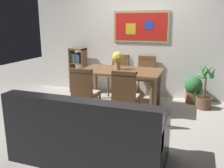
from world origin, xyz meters
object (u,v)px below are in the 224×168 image
object	(u,v)px
dining_chair_near_left	(84,90)
potted_ivy	(193,89)
dining_chair_far_right	(146,74)
bookshelf	(78,72)
flower_vase	(118,58)
dining_chair_near_right	(125,94)
leather_couch	(88,136)
dining_chair_far_left	(119,71)
dining_table	(121,75)
potted_palm	(205,93)
tv_remote	(133,72)

from	to	relation	value
dining_chair_near_left	potted_ivy	xyz separation A→B (m)	(1.69, 1.59, -0.24)
dining_chair_far_right	dining_chair_near_left	bearing A→B (deg)	-112.62
bookshelf	flower_vase	size ratio (longest dim) A/B	3.02
dining_chair_near_right	leather_couch	xyz separation A→B (m)	(-0.13, -1.11, -0.23)
dining_chair_far_left	dining_chair_near_right	world-z (taller)	same
leather_couch	potted_ivy	xyz separation A→B (m)	(1.12, 2.68, -0.01)
dining_table	dining_chair_near_left	distance (m)	0.92
dining_table	dining_chair_far_left	bearing A→B (deg)	109.89
dining_chair_far_left	potted_ivy	xyz separation A→B (m)	(1.63, -0.10, -0.24)
dining_table	flower_vase	bearing A→B (deg)	159.12
dining_chair_near_left	flower_vase	world-z (taller)	flower_vase
bookshelf	dining_table	bearing A→B (deg)	-30.04
dining_chair_near_left	potted_ivy	distance (m)	2.33
dining_chair_near_left	dining_table	bearing A→B (deg)	66.48
dining_table	potted_palm	size ratio (longest dim) A/B	1.73
dining_chair_near_left	dining_chair_far_right	xyz separation A→B (m)	(0.68, 1.64, 0.00)
dining_table	dining_chair_far_left	size ratio (longest dim) A/B	1.67
dining_chair_far_right	potted_palm	world-z (taller)	dining_chair_far_right
potted_palm	tv_remote	distance (m)	1.49
leather_couch	potted_ivy	size ratio (longest dim) A/B	3.22
bookshelf	potted_ivy	world-z (taller)	bookshelf
tv_remote	leather_couch	bearing A→B (deg)	-93.21
dining_table	potted_ivy	world-z (taller)	dining_table
leather_couch	flower_vase	distance (m)	2.08
dining_chair_far_left	bookshelf	size ratio (longest dim) A/B	0.88
leather_couch	tv_remote	bearing A→B (deg)	86.79
potted_ivy	potted_palm	xyz separation A→B (m)	(0.21, -0.28, 0.00)
leather_couch	bookshelf	xyz separation A→B (m)	(-1.50, 2.68, 0.17)
dining_chair_near_right	bookshelf	distance (m)	2.26
dining_chair_near_right	dining_chair_near_left	distance (m)	0.70
dining_chair_near_right	dining_chair_far_right	distance (m)	1.62
dining_table	dining_chair_near_right	size ratio (longest dim) A/B	1.67
potted_palm	tv_remote	xyz separation A→B (m)	(-1.24, -0.68, 0.45)
dining_chair_near_left	flower_vase	size ratio (longest dim) A/B	2.66
dining_chair_far_right	leather_couch	bearing A→B (deg)	-92.48
dining_chair_near_right	tv_remote	bearing A→B (deg)	93.65
tv_remote	bookshelf	bearing A→B (deg)	148.82
dining_chair_far_left	dining_chair_near_right	distance (m)	1.79
dining_table	potted_palm	world-z (taller)	potted_palm
dining_chair_far_right	tv_remote	xyz separation A→B (m)	(-0.02, -1.02, 0.22)
dining_chair_far_left	potted_palm	size ratio (longest dim) A/B	1.04
dining_chair_near_left	tv_remote	size ratio (longest dim) A/B	5.63
bookshelf	dining_chair_near_left	bearing A→B (deg)	-59.67
potted_palm	flower_vase	xyz separation A→B (m)	(-1.61, -0.44, 0.65)
dining_chair_near_left	dining_chair_far_right	distance (m)	1.78
dining_chair_far_right	potted_ivy	size ratio (longest dim) A/B	1.63
flower_vase	dining_table	bearing A→B (deg)	-20.88
leather_couch	flower_vase	size ratio (longest dim) A/B	5.25
flower_vase	potted_palm	bearing A→B (deg)	15.24
dining_chair_near_right	dining_chair_far_right	bearing A→B (deg)	90.58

